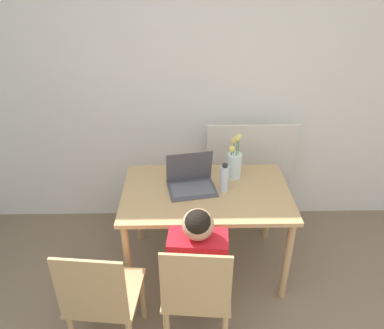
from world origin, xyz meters
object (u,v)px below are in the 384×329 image
Objects in this scene: laptop at (191,180)px; chair_spare at (102,298)px; flower_vase at (234,163)px; chair_occupied at (197,293)px; water_bottle at (224,178)px; person_seated at (198,256)px.

chair_spare is at bearing -134.92° from laptop.
flower_vase reaches higher than chair_spare.
chair_occupied is at bearing -171.13° from chair_spare.
chair_occupied is 1.00m from flower_vase.
flower_vase is 1.64× the size of water_bottle.
flower_vase is 0.21m from water_bottle.
person_seated is 0.63m from water_bottle.
chair_occupied is at bearing -108.97° from flower_vase.
chair_spare is 2.44× the size of flower_vase.
water_bottle reaches higher than chair_spare.
chair_occupied is at bearing 90.00° from person_seated.
laptop is at bearing -83.47° from chair_occupied.
chair_occupied and chair_spare have the same top height.
flower_vase is (0.30, 0.87, 0.38)m from chair_occupied.
flower_vase is at bearing -104.13° from chair_occupied.
water_bottle is (0.21, 0.69, 0.36)m from chair_occupied.
water_bottle is (0.75, 0.71, 0.36)m from chair_spare.
flower_vase is (0.29, 0.75, 0.20)m from person_seated.
laptop reaches higher than chair_occupied.
person_seated is (0.01, 0.12, 0.18)m from chair_occupied.
person_seated reaches higher than chair_spare.
flower_vase is at bearing 64.08° from water_bottle.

